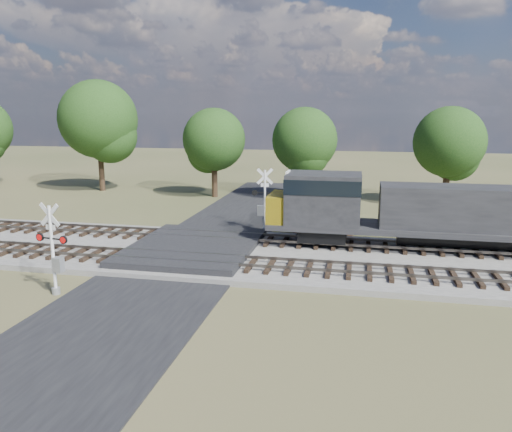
# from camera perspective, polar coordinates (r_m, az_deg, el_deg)

# --- Properties ---
(ground) EXTENTS (160.00, 160.00, 0.00)m
(ground) POSITION_cam_1_polar(r_m,az_deg,el_deg) (29.03, -7.43, -4.58)
(ground) COLOR #3D4625
(ground) RESTS_ON ground
(ballast_bed) EXTENTS (140.00, 10.00, 0.30)m
(ballast_bed) POSITION_cam_1_polar(r_m,az_deg,el_deg) (27.94, 12.76, -5.12)
(ballast_bed) COLOR gray
(ballast_bed) RESTS_ON ground
(road) EXTENTS (7.00, 60.00, 0.08)m
(road) POSITION_cam_1_polar(r_m,az_deg,el_deg) (29.02, -7.43, -4.50)
(road) COLOR black
(road) RESTS_ON ground
(crossing_panel) EXTENTS (7.00, 9.00, 0.62)m
(crossing_panel) POSITION_cam_1_polar(r_m,az_deg,el_deg) (29.40, -7.13, -3.72)
(crossing_panel) COLOR #262628
(crossing_panel) RESTS_ON ground
(track_near) EXTENTS (140.00, 2.60, 0.33)m
(track_near) POSITION_cam_1_polar(r_m,az_deg,el_deg) (26.21, -2.41, -5.36)
(track_near) COLOR black
(track_near) RESTS_ON ballast_bed
(track_far) EXTENTS (140.00, 2.60, 0.33)m
(track_far) POSITION_cam_1_polar(r_m,az_deg,el_deg) (30.89, -0.13, -2.67)
(track_far) COLOR black
(track_far) RESTS_ON ballast_bed
(crossing_signal_near) EXTENTS (1.70, 0.42, 4.24)m
(crossing_signal_near) POSITION_cam_1_polar(r_m,az_deg,el_deg) (24.19, -22.02, -4.39)
(crossing_signal_near) COLOR silver
(crossing_signal_near) RESTS_ON ground
(crossing_signal_far) EXTENTS (1.78, 0.43, 4.42)m
(crossing_signal_far) POSITION_cam_1_polar(r_m,az_deg,el_deg) (34.12, 0.86, 1.18)
(crossing_signal_far) COLOR silver
(crossing_signal_far) RESTS_ON ground
(equipment_shed) EXTENTS (5.17, 5.17, 2.91)m
(equipment_shed) POSITION_cam_1_polar(r_m,az_deg,el_deg) (34.99, 7.29, 0.74)
(equipment_shed) COLOR #43281C
(equipment_shed) RESTS_ON ground
(treeline) EXTENTS (80.95, 8.97, 11.89)m
(treeline) POSITION_cam_1_polar(r_m,az_deg,el_deg) (46.79, 11.21, 9.89)
(treeline) COLOR black
(treeline) RESTS_ON ground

